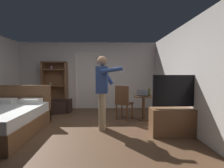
% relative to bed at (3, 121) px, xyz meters
% --- Properties ---
extents(ground_plane, '(5.76, 5.76, 0.00)m').
position_rel_bed_xyz_m(ground_plane, '(1.57, 0.19, -0.30)').
color(ground_plane, brown).
extents(wall_back, '(5.38, 0.12, 2.51)m').
position_rel_bed_xyz_m(wall_back, '(1.57, 2.87, 0.95)').
color(wall_back, silver).
rests_on(wall_back, ground_plane).
extents(wall_right, '(0.12, 5.47, 2.51)m').
position_rel_bed_xyz_m(wall_right, '(4.20, 0.19, 0.95)').
color(wall_right, silver).
rests_on(wall_right, ground_plane).
extents(doorway_frame, '(0.93, 0.08, 2.13)m').
position_rel_bed_xyz_m(doorway_frame, '(1.55, 2.79, 0.92)').
color(doorway_frame, white).
rests_on(doorway_frame, ground_plane).
extents(bed, '(1.49, 2.08, 1.02)m').
position_rel_bed_xyz_m(bed, '(0.00, 0.00, 0.00)').
color(bed, brown).
rests_on(bed, ground_plane).
extents(bookshelf, '(0.91, 0.32, 1.77)m').
position_rel_bed_xyz_m(bookshelf, '(0.36, 2.65, 0.66)').
color(bookshelf, brown).
rests_on(bookshelf, ground_plane).
extents(tv_flatscreen, '(1.22, 0.40, 1.30)m').
position_rel_bed_xyz_m(tv_flatscreen, '(3.84, -0.17, 0.08)').
color(tv_flatscreen, brown).
rests_on(tv_flatscreen, ground_plane).
extents(side_table, '(0.59, 0.59, 0.70)m').
position_rel_bed_xyz_m(side_table, '(3.34, 1.10, 0.16)').
color(side_table, '#4C331E').
rests_on(side_table, ground_plane).
extents(laptop, '(0.38, 0.39, 0.17)m').
position_rel_bed_xyz_m(laptop, '(3.30, 1.06, 0.45)').
color(laptop, black).
rests_on(laptop, side_table).
extents(bottle_on_table, '(0.06, 0.06, 0.24)m').
position_rel_bed_xyz_m(bottle_on_table, '(3.48, 1.02, 0.50)').
color(bottle_on_table, '#393C13').
rests_on(bottle_on_table, side_table).
extents(wooden_chair, '(0.58, 0.58, 0.99)m').
position_rel_bed_xyz_m(wooden_chair, '(2.76, 1.12, 0.24)').
color(wooden_chair, brown).
rests_on(wooden_chair, ground_plane).
extents(person_blue_shirt, '(0.66, 0.58, 1.75)m').
position_rel_bed_xyz_m(person_blue_shirt, '(2.19, 0.30, 0.71)').
color(person_blue_shirt, tan).
rests_on(person_blue_shirt, ground_plane).
extents(suitcase_dark, '(0.57, 0.50, 0.40)m').
position_rel_bed_xyz_m(suitcase_dark, '(0.65, 1.99, -0.10)').
color(suitcase_dark, black).
rests_on(suitcase_dark, ground_plane).
extents(suitcase_small, '(0.66, 0.40, 0.46)m').
position_rel_bed_xyz_m(suitcase_small, '(0.74, 2.13, -0.07)').
color(suitcase_small, black).
rests_on(suitcase_small, ground_plane).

